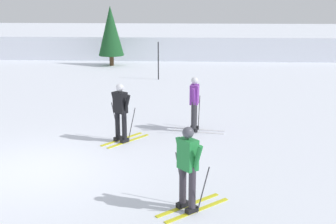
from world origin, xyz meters
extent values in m
plane|color=silver|center=(0.00, 0.00, 0.00)|extent=(120.00, 120.00, 0.00)
cube|color=silver|center=(0.00, 21.53, 0.77)|extent=(80.00, 6.43, 1.54)
cube|color=silver|center=(4.01, 3.43, 0.01)|extent=(1.59, 0.35, 0.02)
cube|color=silver|center=(3.97, 3.16, 0.01)|extent=(1.59, 0.35, 0.02)
cube|color=black|center=(3.87, 3.46, 0.07)|extent=(0.28, 0.16, 0.10)
cube|color=black|center=(3.82, 3.18, 0.07)|extent=(0.28, 0.16, 0.10)
cylinder|color=#2D2D33|center=(3.87, 3.46, 0.55)|extent=(0.14, 0.14, 0.85)
cylinder|color=#2D2D33|center=(3.82, 3.18, 0.55)|extent=(0.14, 0.14, 0.85)
cube|color=purple|center=(3.84, 3.32, 1.17)|extent=(0.30, 0.41, 0.60)
cylinder|color=purple|center=(3.90, 3.56, 1.16)|extent=(0.13, 0.27, 0.55)
cylinder|color=purple|center=(3.82, 3.07, 1.16)|extent=(0.13, 0.27, 0.55)
sphere|color=silver|center=(3.84, 3.32, 1.60)|extent=(0.22, 0.22, 0.22)
cylinder|color=#38383D|center=(4.00, 3.65, 0.51)|extent=(0.07, 0.29, 1.04)
cylinder|color=#38383D|center=(3.88, 2.95, 0.51)|extent=(0.07, 0.29, 1.04)
cube|color=gold|center=(1.72, 2.37, 0.01)|extent=(1.05, 1.32, 0.02)
cube|color=gold|center=(1.95, 2.20, 0.01)|extent=(1.05, 1.32, 0.02)
cube|color=black|center=(1.63, 2.25, 0.07)|extent=(0.25, 0.28, 0.10)
cube|color=black|center=(1.85, 2.08, 0.07)|extent=(0.25, 0.28, 0.10)
cylinder|color=black|center=(1.63, 2.25, 0.55)|extent=(0.14, 0.14, 0.85)
cylinder|color=black|center=(1.85, 2.08, 0.55)|extent=(0.14, 0.14, 0.85)
cube|color=black|center=(1.74, 2.16, 1.17)|extent=(0.45, 0.42, 0.60)
cylinder|color=black|center=(1.56, 2.33, 1.16)|extent=(0.26, 0.23, 0.55)
cylinder|color=black|center=(1.95, 2.03, 1.16)|extent=(0.26, 0.23, 0.55)
sphere|color=silver|center=(1.74, 2.16, 1.60)|extent=(0.22, 0.22, 0.22)
cylinder|color=#38383D|center=(1.54, 2.45, 0.54)|extent=(0.28, 0.23, 1.08)
cylinder|color=#38383D|center=(2.07, 2.04, 0.54)|extent=(0.28, 0.23, 1.08)
cube|color=gold|center=(3.71, -1.68, 0.01)|extent=(1.27, 1.11, 0.02)
cube|color=gold|center=(3.90, -1.89, 0.01)|extent=(1.27, 1.11, 0.02)
cube|color=black|center=(3.60, -1.77, 0.07)|extent=(0.28, 0.26, 0.10)
cube|color=black|center=(3.78, -1.99, 0.07)|extent=(0.28, 0.26, 0.10)
cylinder|color=#38333D|center=(3.60, -1.77, 0.55)|extent=(0.14, 0.14, 0.85)
cylinder|color=#38333D|center=(3.78, -1.99, 0.55)|extent=(0.14, 0.14, 0.85)
cube|color=#23843D|center=(3.69, -1.88, 1.17)|extent=(0.43, 0.44, 0.60)
cylinder|color=#23843D|center=(3.54, -1.68, 1.16)|extent=(0.24, 0.25, 0.55)
cylinder|color=#23843D|center=(3.87, -2.06, 1.16)|extent=(0.24, 0.25, 0.55)
sphere|color=#4C4C56|center=(3.69, -1.88, 1.60)|extent=(0.22, 0.22, 0.22)
cylinder|color=#38383D|center=(3.55, -1.56, 0.52)|extent=(0.23, 0.26, 1.05)
cylinder|color=#38383D|center=(3.99, -2.07, 0.52)|extent=(0.23, 0.26, 1.05)
cylinder|color=black|center=(2.07, 11.95, 0.94)|extent=(0.06, 0.06, 1.89)
cylinder|color=#513823|center=(-1.13, 16.37, 0.31)|extent=(0.26, 0.26, 0.62)
cone|color=#194C23|center=(-1.13, 16.37, 2.10)|extent=(1.53, 1.53, 2.95)
camera|label=1|loc=(3.74, -9.55, 4.05)|focal=46.03mm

